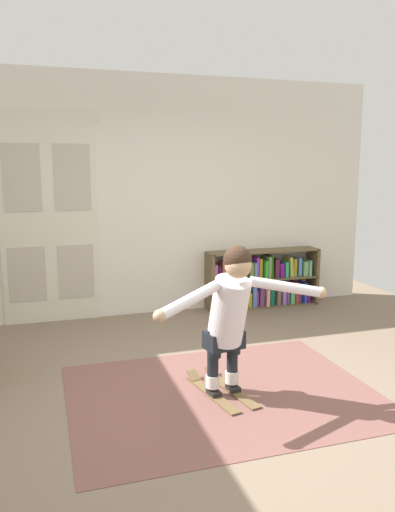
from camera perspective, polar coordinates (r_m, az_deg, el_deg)
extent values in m
plane|color=#7D6A57|center=(4.08, 1.90, -16.18)|extent=(7.20, 7.20, 0.00)
cube|color=silver|center=(6.18, -6.07, 6.70)|extent=(6.00, 0.10, 2.90)
cube|color=silver|center=(6.03, -19.10, 3.51)|extent=(0.55, 0.04, 2.35)
cube|color=#BCB3A5|center=(5.98, -19.38, 8.41)|extent=(0.41, 0.01, 0.76)
cube|color=#BCB3A5|center=(6.10, -18.79, -2.00)|extent=(0.41, 0.01, 0.64)
cube|color=silver|center=(6.04, -13.87, 3.77)|extent=(0.55, 0.04, 2.35)
cube|color=#BCB3A5|center=(5.99, -14.07, 8.68)|extent=(0.41, 0.01, 0.76)
cube|color=#BCB3A5|center=(6.11, -13.63, -1.73)|extent=(0.41, 0.01, 0.64)
cube|color=silver|center=(6.03, -17.08, 15.29)|extent=(1.22, 0.04, 0.10)
cube|color=brown|center=(4.20, 2.84, -15.33)|extent=(2.44, 1.87, 0.01)
cube|color=brown|center=(6.34, 1.39, -3.00)|extent=(0.04, 0.30, 0.75)
cube|color=brown|center=(6.94, 12.95, -2.11)|extent=(0.04, 0.30, 0.75)
cube|color=brown|center=(6.69, 7.37, -5.59)|extent=(1.47, 0.30, 0.02)
cube|color=brown|center=(6.60, 7.44, -2.55)|extent=(1.47, 0.30, 0.02)
cube|color=brown|center=(6.54, 7.51, 0.57)|extent=(1.47, 0.30, 0.02)
cube|color=brown|center=(6.41, 1.66, -4.92)|extent=(0.03, 0.18, 0.26)
cube|color=#146D44|center=(6.42, 1.95, -4.74)|extent=(0.04, 0.17, 0.29)
cube|color=#672644|center=(6.44, 2.45, -4.76)|extent=(0.05, 0.20, 0.28)
cube|color=#BE40CC|center=(6.44, 2.97, -4.88)|extent=(0.05, 0.20, 0.25)
cube|color=#532222|center=(6.47, 3.48, -4.83)|extent=(0.05, 0.18, 0.25)
cube|color=purple|center=(6.50, 3.93, -4.60)|extent=(0.03, 0.21, 0.29)
cube|color=#D06081|center=(6.51, 4.57, -4.93)|extent=(0.06, 0.23, 0.21)
cube|color=brown|center=(6.53, 5.24, -4.53)|extent=(0.06, 0.19, 0.29)
cube|color=#9C9822|center=(6.57, 5.70, -4.87)|extent=(0.05, 0.21, 0.20)
cube|color=#5471D4|center=(6.59, 6.29, -4.54)|extent=(0.05, 0.17, 0.26)
cube|color=#A53981|center=(6.62, 6.62, -4.73)|extent=(0.03, 0.15, 0.21)
cube|color=#6A366E|center=(6.65, 7.04, -4.56)|extent=(0.06, 0.22, 0.23)
cube|color=#D8A585|center=(6.66, 7.72, -4.61)|extent=(0.04, 0.21, 0.22)
cube|color=#136346|center=(6.71, 8.09, -4.43)|extent=(0.03, 0.24, 0.23)
cube|color=#15524A|center=(6.72, 8.49, -4.21)|extent=(0.03, 0.15, 0.29)
cube|color=brown|center=(6.74, 9.01, -4.51)|extent=(0.06, 0.16, 0.21)
cube|color=#9363C9|center=(6.79, 9.48, -4.17)|extent=(0.05, 0.23, 0.27)
cube|color=#5E4487|center=(6.80, 9.92, -4.03)|extent=(0.03, 0.23, 0.30)
cube|color=#51BE5D|center=(6.84, 10.43, -4.26)|extent=(0.06, 0.21, 0.23)
cube|color=maroon|center=(6.84, 10.94, -4.02)|extent=(0.06, 0.21, 0.29)
cube|color=#4C2C66|center=(6.89, 11.34, -4.39)|extent=(0.04, 0.16, 0.18)
cube|color=blue|center=(6.90, 11.79, -3.96)|extent=(0.03, 0.24, 0.28)
cube|color=#4E1064|center=(6.92, 12.13, -4.18)|extent=(0.05, 0.22, 0.22)
cube|color=#A45B9D|center=(6.32, 1.80, -1.90)|extent=(0.05, 0.21, 0.22)
cube|color=#54143C|center=(6.33, 2.38, -2.00)|extent=(0.03, 0.15, 0.20)
cube|color=#9A563B|center=(6.35, 2.78, -1.71)|extent=(0.04, 0.17, 0.25)
cube|color=#2A6645|center=(6.38, 3.17, -1.88)|extent=(0.05, 0.15, 0.21)
cube|color=#469669|center=(6.41, 3.69, -1.46)|extent=(0.03, 0.17, 0.29)
cube|color=#9E621D|center=(6.40, 4.29, -1.46)|extent=(0.06, 0.18, 0.29)
cube|color=#7CA366|center=(6.43, 4.76, -1.41)|extent=(0.05, 0.20, 0.29)
cube|color=#427560|center=(6.47, 5.27, -1.62)|extent=(0.03, 0.19, 0.24)
cube|color=olive|center=(6.49, 5.82, -1.62)|extent=(0.06, 0.24, 0.23)
cube|color=#5198BD|center=(6.52, 6.30, -1.63)|extent=(0.03, 0.22, 0.22)
cube|color=#A738CC|center=(6.53, 6.58, -1.31)|extent=(0.03, 0.19, 0.29)
cube|color=#A59B25|center=(6.57, 6.93, -1.34)|extent=(0.04, 0.18, 0.26)
cube|color=green|center=(6.56, 7.53, -1.47)|extent=(0.04, 0.22, 0.24)
cube|color=#688954|center=(6.58, 7.86, -1.23)|extent=(0.04, 0.23, 0.29)
cube|color=#26590E|center=(6.61, 8.19, -1.14)|extent=(0.05, 0.20, 0.30)
cube|color=#4C1F36|center=(6.65, 8.75, -1.33)|extent=(0.06, 0.19, 0.24)
cube|color=#7E1790|center=(6.70, 9.34, -1.53)|extent=(0.07, 0.16, 0.19)
cube|color=#2FBA7D|center=(6.72, 9.80, -1.43)|extent=(0.04, 0.20, 0.20)
cube|color=#A3AF46|center=(6.75, 10.31, -1.14)|extent=(0.06, 0.21, 0.26)
cube|color=#A6931F|center=(6.79, 10.82, -1.22)|extent=(0.04, 0.15, 0.23)
cube|color=#5391D0|center=(6.82, 11.34, -1.15)|extent=(0.04, 0.16, 0.24)
cube|color=#7AAE69|center=(6.85, 11.92, -1.32)|extent=(0.06, 0.19, 0.19)
cube|color=#6BB18B|center=(6.87, 12.32, -1.24)|extent=(0.03, 0.23, 0.21)
cube|color=brown|center=(4.15, 1.73, -15.46)|extent=(0.22, 0.74, 0.01)
cube|color=brown|center=(4.41, -0.46, -13.45)|extent=(0.11, 0.13, 0.06)
cube|color=black|center=(4.13, 1.87, -15.27)|extent=(0.10, 0.13, 0.04)
cube|color=brown|center=(4.24, 3.93, -14.95)|extent=(0.22, 0.74, 0.01)
cube|color=brown|center=(4.49, 1.64, -13.02)|extent=(0.11, 0.13, 0.06)
cube|color=black|center=(4.21, 4.08, -14.75)|extent=(0.10, 0.13, 0.04)
cylinder|color=white|center=(4.11, 1.74, -14.06)|extent=(0.13, 0.13, 0.10)
cylinder|color=black|center=(4.03, 1.75, -11.46)|extent=(0.10, 0.10, 0.30)
cylinder|color=black|center=(3.97, 1.90, -9.95)|extent=(0.13, 0.13, 0.22)
cylinder|color=white|center=(4.19, 3.95, -13.57)|extent=(0.13, 0.13, 0.10)
cylinder|color=black|center=(4.12, 3.98, -11.01)|extent=(0.10, 0.10, 0.30)
cylinder|color=black|center=(4.06, 4.14, -9.53)|extent=(0.13, 0.13, 0.22)
cube|color=black|center=(4.01, 3.03, -9.48)|extent=(0.33, 0.23, 0.14)
cylinder|color=white|center=(3.88, 3.57, -6.26)|extent=(0.35, 0.45, 0.57)
sphere|color=tan|center=(3.68, 4.65, -1.04)|extent=(0.23, 0.23, 0.20)
sphere|color=#382619|center=(3.68, 4.58, -0.40)|extent=(0.24, 0.24, 0.21)
cylinder|color=white|center=(3.50, -0.92, -5.03)|extent=(0.55, 0.36, 0.19)
sphere|color=tan|center=(3.32, -4.35, -6.85)|extent=(0.10, 0.10, 0.09)
cylinder|color=white|center=(3.93, 10.06, -3.49)|extent=(0.59, 0.17, 0.19)
sphere|color=tan|center=(4.04, 13.89, -4.05)|extent=(0.10, 0.10, 0.09)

